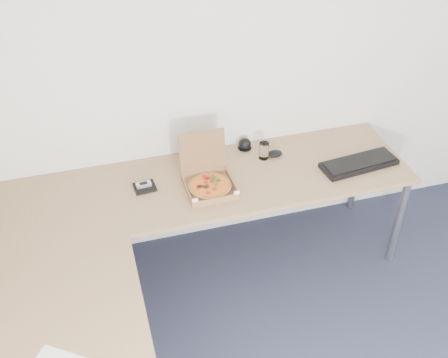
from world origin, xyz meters
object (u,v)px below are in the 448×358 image
object	(u,v)px
desk	(174,241)
wallet	(145,187)
pizza_box	(209,183)
drinking_glass	(264,151)
keyboard	(359,164)

from	to	relation	value
desk	wallet	xyz separation A→B (m)	(-0.08, 0.46, 0.04)
pizza_box	drinking_glass	size ratio (longest dim) A/B	2.95
desk	keyboard	world-z (taller)	keyboard
pizza_box	desk	bearing A→B (deg)	-130.17
desk	drinking_glass	size ratio (longest dim) A/B	21.90
pizza_box	drinking_glass	xyz separation A→B (m)	(0.42, 0.20, 0.02)
drinking_glass	keyboard	size ratio (longest dim) A/B	0.23
pizza_box	drinking_glass	bearing A→B (deg)	24.55
keyboard	desk	bearing A→B (deg)	-172.14
desk	keyboard	xyz separation A→B (m)	(1.27, 0.32, 0.04)
keyboard	wallet	bearing A→B (deg)	167.81
desk	keyboard	bearing A→B (deg)	14.03
drinking_glass	wallet	bearing A→B (deg)	-172.49
pizza_box	keyboard	xyz separation A→B (m)	(0.97, -0.05, -0.02)
drinking_glass	desk	bearing A→B (deg)	-141.74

